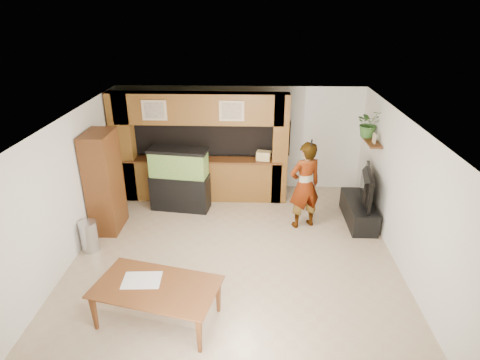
{
  "coord_description": "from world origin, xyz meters",
  "views": [
    {
      "loc": [
        0.34,
        -6.3,
        4.44
      ],
      "look_at": [
        0.09,
        0.6,
        1.35
      ],
      "focal_mm": 30.0,
      "sensor_mm": 36.0,
      "label": 1
    }
  ],
  "objects_px": {
    "dining_table": "(157,305)",
    "television": "(362,186)",
    "aquarium": "(180,180)",
    "person": "(305,185)",
    "pantry_cabinet": "(104,182)"
  },
  "relations": [
    {
      "from": "television",
      "to": "person",
      "type": "relative_size",
      "value": 0.66
    },
    {
      "from": "television",
      "to": "dining_table",
      "type": "bearing_deg",
      "value": 140.46
    },
    {
      "from": "aquarium",
      "to": "dining_table",
      "type": "relative_size",
      "value": 0.81
    },
    {
      "from": "pantry_cabinet",
      "to": "television",
      "type": "distance_m",
      "value": 5.37
    },
    {
      "from": "aquarium",
      "to": "person",
      "type": "bearing_deg",
      "value": -6.47
    },
    {
      "from": "dining_table",
      "to": "television",
      "type": "bearing_deg",
      "value": 53.74
    },
    {
      "from": "pantry_cabinet",
      "to": "television",
      "type": "bearing_deg",
      "value": 4.86
    },
    {
      "from": "aquarium",
      "to": "dining_table",
      "type": "xyz_separation_m",
      "value": [
        0.27,
        -3.63,
        -0.4
      ]
    },
    {
      "from": "pantry_cabinet",
      "to": "person",
      "type": "bearing_deg",
      "value": 3.15
    },
    {
      "from": "aquarium",
      "to": "dining_table",
      "type": "bearing_deg",
      "value": -78.13
    },
    {
      "from": "aquarium",
      "to": "person",
      "type": "height_order",
      "value": "person"
    },
    {
      "from": "pantry_cabinet",
      "to": "dining_table",
      "type": "distance_m",
      "value": 3.26
    },
    {
      "from": "television",
      "to": "aquarium",
      "type": "bearing_deg",
      "value": 93.36
    },
    {
      "from": "television",
      "to": "pantry_cabinet",
      "type": "bearing_deg",
      "value": 104.83
    },
    {
      "from": "television",
      "to": "dining_table",
      "type": "xyz_separation_m",
      "value": [
        -3.72,
        -3.17,
        -0.52
      ]
    }
  ]
}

